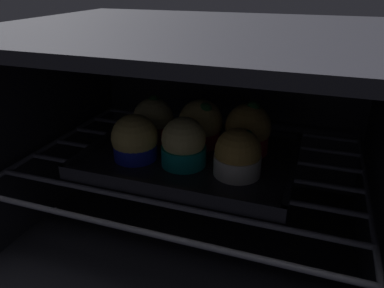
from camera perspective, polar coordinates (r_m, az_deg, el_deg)
The scene contains 9 objects.
oven_cavity at distance 63.78cm, azimuth 1.19°, elevation 1.38°, with size 59.00×47.00×37.00cm.
oven_rack at distance 61.60cm, azimuth -0.09°, elevation -2.99°, with size 54.80×42.00×0.80cm.
baking_tray at distance 61.33cm, azimuth 0.00°, elevation -1.98°, with size 33.41×25.06×2.20cm.
muffin_row0_col0 at distance 59.32cm, azimuth -8.79°, elevation 0.55°, with size 7.43×7.43×7.43cm.
muffin_row0_col1 at distance 56.29cm, azimuth -0.93°, elevation -0.05°, with size 6.98×6.98×7.70cm.
muffin_row0_col2 at distance 54.15cm, azimuth 7.06°, elevation -1.72°, with size 6.98×6.98×7.17cm.
muffin_row1_col0 at distance 66.35cm, azimuth -5.97°, elevation 3.50°, with size 7.20×7.20×7.85cm.
muffin_row1_col1 at distance 63.36cm, azimuth 1.57°, elevation 2.91°, with size 7.62×7.62×7.95cm.
muffin_row1_col2 at distance 61.21cm, azimuth 8.60°, elevation 2.09°, with size 7.55×7.55×8.79cm.
Camera 1 is at (18.38, -29.48, 41.99)cm, focal length 34.63 mm.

